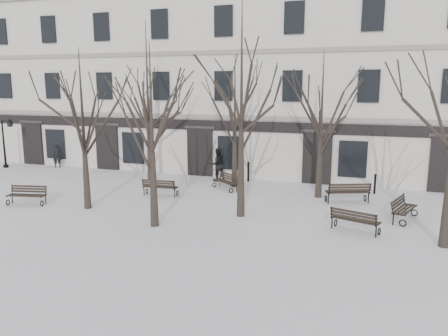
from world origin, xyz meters
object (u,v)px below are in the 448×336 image
at_px(bench_2, 355,220).
at_px(bench_4, 348,192).
at_px(tree_1, 151,115).
at_px(tree_2, 242,85).
at_px(bench_3, 226,181).
at_px(bench_0, 27,194).
at_px(bench_5, 403,208).
at_px(tree_0, 82,110).
at_px(bench_1, 160,187).
at_px(lamp_post, 6,140).

height_order(bench_2, bench_4, bench_4).
bearing_deg(bench_4, tree_1, 18.56).
height_order(tree_2, bench_4, tree_2).
distance_m(tree_2, bench_3, 6.92).
bearing_deg(bench_3, tree_2, -26.69).
bearing_deg(tree_1, bench_2, 12.84).
bearing_deg(bench_0, bench_5, -2.12).
height_order(tree_1, bench_5, tree_1).
xyz_separation_m(bench_2, bench_5, (1.81, 2.19, 0.02)).
bearing_deg(bench_2, bench_3, -17.27).
distance_m(tree_0, bench_0, 4.97).
bearing_deg(bench_1, lamp_post, -19.04).
bearing_deg(bench_1, bench_2, 160.97).
bearing_deg(bench_5, tree_1, 131.19).
height_order(tree_1, bench_3, tree_1).
distance_m(bench_0, lamp_post, 10.71).
distance_m(tree_2, bench_4, 7.36).
xyz_separation_m(bench_5, lamp_post, (-24.33, 4.06, 1.39)).
bearing_deg(bench_0, bench_2, -9.34).
height_order(tree_1, bench_1, tree_1).
distance_m(bench_0, bench_4, 14.92).
xyz_separation_m(tree_1, bench_4, (7.02, 5.90, -3.81)).
xyz_separation_m(tree_0, lamp_post, (-11.00, 6.64, -2.50)).
distance_m(bench_1, bench_2, 9.77).
bearing_deg(bench_2, bench_4, -64.49).
relative_size(tree_0, lamp_post, 2.14).
xyz_separation_m(tree_2, bench_4, (4.18, 3.57, -4.90)).
xyz_separation_m(tree_0, bench_2, (11.51, 0.40, -3.91)).
distance_m(bench_0, bench_1, 6.13).
relative_size(bench_0, bench_2, 0.97).
bearing_deg(lamp_post, tree_1, -27.88).
height_order(bench_1, lamp_post, lamp_post).
xyz_separation_m(bench_0, bench_2, (14.54, 0.76, 0.02)).
bearing_deg(bench_3, bench_0, -106.10).
xyz_separation_m(tree_1, bench_1, (-1.93, 4.32, -3.88)).
relative_size(bench_2, bench_4, 0.90).
bearing_deg(bench_1, bench_4, -173.49).
bearing_deg(bench_0, bench_3, 23.80).
relative_size(bench_2, bench_5, 0.97).
bearing_deg(tree_2, bench_4, 40.52).
relative_size(bench_1, bench_5, 0.91).
height_order(bench_0, bench_4, bench_4).
xyz_separation_m(tree_0, bench_0, (-3.02, -0.36, -3.92)).
height_order(tree_2, bench_2, tree_2).
distance_m(tree_0, tree_1, 4.23).
bearing_deg(tree_0, bench_1, 55.16).
bearing_deg(bench_5, lamp_post, 99.00).
xyz_separation_m(bench_3, lamp_post, (-15.80, 1.29, 1.44)).
height_order(tree_2, bench_0, tree_2).
distance_m(tree_2, bench_2, 6.82).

